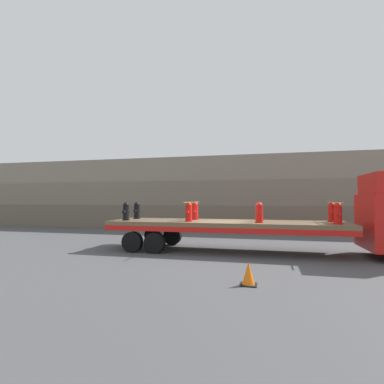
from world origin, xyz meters
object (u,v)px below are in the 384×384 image
Objects in this scene: fire_hydrant_red_far_1 at (195,211)px; fire_hydrant_red_far_3 at (332,213)px; fire_hydrant_red_near_3 at (338,214)px; fire_hydrant_red_near_2 at (259,213)px; fire_hydrant_red_near_1 at (189,212)px; traffic_cone at (248,274)px; flatbed_trailer at (213,226)px; fire_hydrant_black_near_0 at (126,212)px; fire_hydrant_black_far_0 at (137,211)px; fire_hydrant_red_far_2 at (260,212)px.

fire_hydrant_red_far_1 is 1.00× the size of fire_hydrant_red_far_3.
fire_hydrant_red_near_3 is 1.09m from fire_hydrant_red_far_3.
fire_hydrant_red_far_3 is (2.76, 1.09, 0.00)m from fire_hydrant_red_near_2.
fire_hydrant_red_far_3 is at bearing 11.16° from fire_hydrant_red_near_1.
traffic_cone is at bearing -125.19° from fire_hydrant_red_near_3.
fire_hydrant_red_far_3 is 6.13m from traffic_cone.
flatbed_trailer is 12.36× the size of fire_hydrant_red_far_3.
fire_hydrant_red_near_1 is 1.00× the size of fire_hydrant_red_near_3.
flatbed_trailer is 16.72× the size of traffic_cone.
fire_hydrant_red_near_3 is (2.76, 0.00, 0.00)m from fire_hydrant_red_near_2.
fire_hydrant_black_far_0 is (0.00, 1.09, 0.00)m from fire_hydrant_black_near_0.
traffic_cone is (1.74, -4.68, -0.74)m from flatbed_trailer.
fire_hydrant_red_near_2 is 2.97m from fire_hydrant_red_far_3.
fire_hydrant_red_near_3 is at bearing 0.00° from fire_hydrant_black_near_0.
flatbed_trailer reaches higher than traffic_cone.
fire_hydrant_red_near_1 is at bearing -168.84° from fire_hydrant_red_far_3.
fire_hydrant_black_far_0 is 2.97m from fire_hydrant_red_near_1.
flatbed_trailer is at bearing -8.53° from fire_hydrant_black_far_0.
fire_hydrant_black_far_0 is at bearing 158.47° from fire_hydrant_red_near_1.
fire_hydrant_red_near_1 is at bearing 0.00° from fire_hydrant_black_near_0.
flatbed_trailer is 3.72m from fire_hydrant_black_near_0.
fire_hydrant_red_near_1 is (2.76, 0.00, 0.00)m from fire_hydrant_black_near_0.
fire_hydrant_red_far_3 is (5.53, 1.09, 0.00)m from fire_hydrant_red_near_1.
fire_hydrant_red_far_1 reaches higher than flatbed_trailer.
traffic_cone is at bearing -37.56° from fire_hydrant_black_near_0.
fire_hydrant_black_far_0 is 1.00× the size of fire_hydrant_red_near_1.
fire_hydrant_black_near_0 is at bearing -90.00° from fire_hydrant_black_far_0.
fire_hydrant_red_near_3 is at bearing 54.81° from traffic_cone.
fire_hydrant_red_far_3 is at bearing 6.68° from flatbed_trailer.
fire_hydrant_red_near_2 and fire_hydrant_red_near_3 have the same top height.
flatbed_trailer is 12.36× the size of fire_hydrant_red_near_1.
fire_hydrant_black_near_0 is (-3.64, -0.55, 0.58)m from flatbed_trailer.
fire_hydrant_black_far_0 and fire_hydrant_red_far_2 have the same top height.
fire_hydrant_red_near_2 is at bearing 0.00° from fire_hydrant_black_near_0.
fire_hydrant_red_far_3 is at bearing 90.00° from fire_hydrant_red_near_3.
fire_hydrant_red_near_3 is (2.76, -1.09, 0.00)m from fire_hydrant_red_far_2.
fire_hydrant_red_near_2 is 4.34m from traffic_cone.
traffic_cone is at bearing -92.09° from fire_hydrant_red_near_2.
flatbed_trailer is at bearing 8.53° from fire_hydrant_black_near_0.
fire_hydrant_black_far_0 is 8.36m from fire_hydrant_red_near_3.
fire_hydrant_red_near_2 and fire_hydrant_red_far_3 have the same top height.
fire_hydrant_red_near_1 and fire_hydrant_red_near_3 have the same top height.
fire_hydrant_red_far_1 is at bearing 21.53° from fire_hydrant_black_near_0.
fire_hydrant_red_near_2 is (5.53, 0.00, 0.00)m from fire_hydrant_black_near_0.
flatbed_trailer is 12.36× the size of fire_hydrant_red_near_2.
fire_hydrant_red_near_1 is at bearing -158.47° from fire_hydrant_red_far_2.
fire_hydrant_red_near_2 is 1.00× the size of fire_hydrant_red_near_3.
flatbed_trailer is 2.05m from fire_hydrant_red_near_2.
fire_hydrant_black_far_0 is 5.53m from fire_hydrant_red_far_2.
flatbed_trailer is 2.05m from fire_hydrant_red_far_2.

